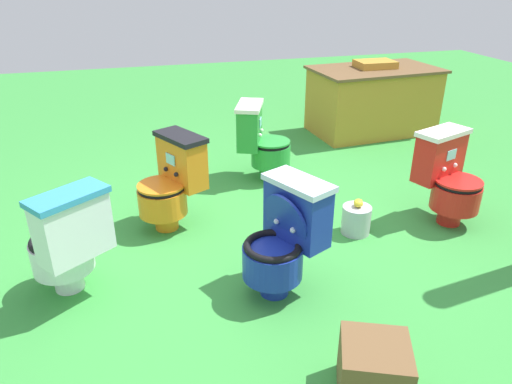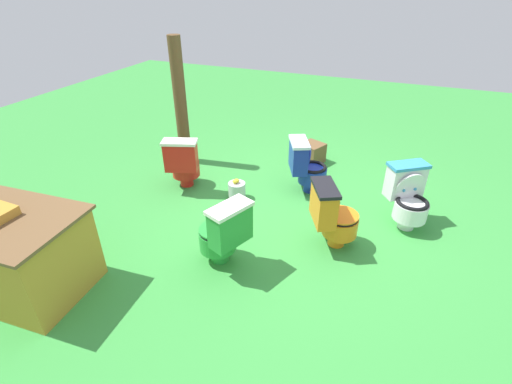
{
  "view_description": "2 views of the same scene",
  "coord_description": "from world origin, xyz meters",
  "px_view_note": "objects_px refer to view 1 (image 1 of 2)",
  "views": [
    {
      "loc": [
        -0.9,
        -2.96,
        1.88
      ],
      "look_at": [
        -0.11,
        -0.15,
        0.48
      ],
      "focal_mm": 33.47,
      "sensor_mm": 36.0,
      "label": 1
    },
    {
      "loc": [
        -1.09,
        3.69,
        2.56
      ],
      "look_at": [
        0.27,
        0.3,
        0.4
      ],
      "focal_mm": 26.41,
      "sensor_mm": 36.0,
      "label": 2
    }
  ],
  "objects_px": {
    "vendor_table": "(372,100)",
    "small_crate": "(373,371)",
    "toilet_red": "(448,177)",
    "toilet_orange": "(171,182)",
    "toilet_white": "(67,241)",
    "lemon_bucket": "(356,219)",
    "toilet_green": "(261,141)",
    "toilet_blue": "(284,237)"
  },
  "relations": [
    {
      "from": "toilet_blue",
      "to": "vendor_table",
      "type": "height_order",
      "value": "vendor_table"
    },
    {
      "from": "toilet_red",
      "to": "toilet_orange",
      "type": "height_order",
      "value": "same"
    },
    {
      "from": "toilet_blue",
      "to": "lemon_bucket",
      "type": "height_order",
      "value": "toilet_blue"
    },
    {
      "from": "vendor_table",
      "to": "small_crate",
      "type": "xyz_separation_m",
      "value": [
        -1.9,
        -3.6,
        -0.24
      ]
    },
    {
      "from": "toilet_white",
      "to": "toilet_orange",
      "type": "distance_m",
      "value": 0.99
    },
    {
      "from": "toilet_green",
      "to": "toilet_orange",
      "type": "bearing_deg",
      "value": -30.75
    },
    {
      "from": "lemon_bucket",
      "to": "toilet_red",
      "type": "bearing_deg",
      "value": 0.17
    },
    {
      "from": "toilet_blue",
      "to": "small_crate",
      "type": "relative_size",
      "value": 2.27
    },
    {
      "from": "toilet_orange",
      "to": "toilet_green",
      "type": "relative_size",
      "value": 1.0
    },
    {
      "from": "toilet_orange",
      "to": "small_crate",
      "type": "height_order",
      "value": "toilet_orange"
    },
    {
      "from": "small_crate",
      "to": "toilet_orange",
      "type": "bearing_deg",
      "value": 110.2
    },
    {
      "from": "toilet_green",
      "to": "lemon_bucket",
      "type": "relative_size",
      "value": 2.63
    },
    {
      "from": "toilet_white",
      "to": "small_crate",
      "type": "distance_m",
      "value": 1.88
    },
    {
      "from": "toilet_green",
      "to": "lemon_bucket",
      "type": "xyz_separation_m",
      "value": [
        0.4,
        -1.19,
        -0.25
      ]
    },
    {
      "from": "toilet_blue",
      "to": "lemon_bucket",
      "type": "xyz_separation_m",
      "value": [
        0.76,
        0.51,
        -0.26
      ]
    },
    {
      "from": "toilet_orange",
      "to": "small_crate",
      "type": "bearing_deg",
      "value": 173.41
    },
    {
      "from": "toilet_white",
      "to": "toilet_green",
      "type": "xyz_separation_m",
      "value": [
        1.62,
        1.39,
        -0.0
      ]
    },
    {
      "from": "toilet_green",
      "to": "vendor_table",
      "type": "xyz_separation_m",
      "value": [
        1.68,
        0.99,
        0.02
      ]
    },
    {
      "from": "vendor_table",
      "to": "small_crate",
      "type": "bearing_deg",
      "value": -117.81
    },
    {
      "from": "toilet_red",
      "to": "toilet_orange",
      "type": "bearing_deg",
      "value": -32.81
    },
    {
      "from": "toilet_white",
      "to": "toilet_green",
      "type": "distance_m",
      "value": 2.14
    },
    {
      "from": "toilet_white",
      "to": "toilet_blue",
      "type": "xyz_separation_m",
      "value": [
        1.27,
        -0.31,
        0.0
      ]
    },
    {
      "from": "toilet_red",
      "to": "toilet_green",
      "type": "bearing_deg",
      "value": -65.0
    },
    {
      "from": "small_crate",
      "to": "lemon_bucket",
      "type": "xyz_separation_m",
      "value": [
        0.62,
        1.41,
        -0.03
      ]
    },
    {
      "from": "toilet_green",
      "to": "vendor_table",
      "type": "height_order",
      "value": "vendor_table"
    },
    {
      "from": "vendor_table",
      "to": "lemon_bucket",
      "type": "xyz_separation_m",
      "value": [
        -1.28,
        -2.19,
        -0.28
      ]
    },
    {
      "from": "toilet_red",
      "to": "small_crate",
      "type": "xyz_separation_m",
      "value": [
        -1.38,
        -1.42,
        -0.22
      ]
    },
    {
      "from": "toilet_orange",
      "to": "lemon_bucket",
      "type": "bearing_deg",
      "value": -137.48
    },
    {
      "from": "toilet_red",
      "to": "lemon_bucket",
      "type": "height_order",
      "value": "toilet_red"
    },
    {
      "from": "toilet_red",
      "to": "vendor_table",
      "type": "height_order",
      "value": "vendor_table"
    },
    {
      "from": "toilet_red",
      "to": "toilet_green",
      "type": "xyz_separation_m",
      "value": [
        -1.17,
        1.19,
        0.0
      ]
    },
    {
      "from": "toilet_orange",
      "to": "small_crate",
      "type": "relative_size",
      "value": 2.27
    },
    {
      "from": "lemon_bucket",
      "to": "toilet_white",
      "type": "bearing_deg",
      "value": -174.49
    },
    {
      "from": "vendor_table",
      "to": "toilet_red",
      "type": "bearing_deg",
      "value": -103.28
    },
    {
      "from": "toilet_red",
      "to": "toilet_blue",
      "type": "bearing_deg",
      "value": -0.9
    },
    {
      "from": "toilet_red",
      "to": "toilet_white",
      "type": "xyz_separation_m",
      "value": [
        -2.79,
        -0.2,
        0.0
      ]
    },
    {
      "from": "toilet_green",
      "to": "vendor_table",
      "type": "distance_m",
      "value": 1.95
    },
    {
      "from": "toilet_red",
      "to": "vendor_table",
      "type": "bearing_deg",
      "value": -122.68
    },
    {
      "from": "toilet_white",
      "to": "toilet_orange",
      "type": "relative_size",
      "value": 1.0
    },
    {
      "from": "toilet_orange",
      "to": "toilet_blue",
      "type": "distance_m",
      "value": 1.15
    },
    {
      "from": "toilet_orange",
      "to": "vendor_table",
      "type": "height_order",
      "value": "vendor_table"
    },
    {
      "from": "toilet_orange",
      "to": "lemon_bucket",
      "type": "height_order",
      "value": "toilet_orange"
    }
  ]
}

